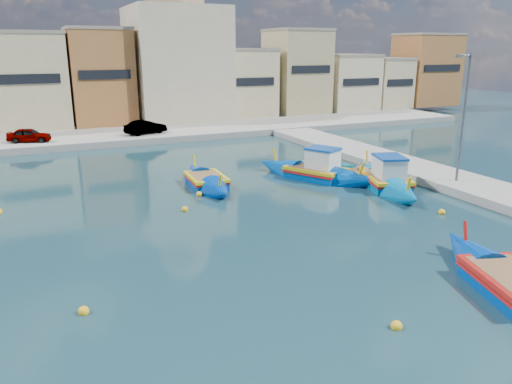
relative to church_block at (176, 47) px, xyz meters
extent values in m
plane|color=#122E38|center=(-10.00, -40.00, -8.41)|extent=(160.00, 160.00, 0.00)
cube|color=gray|center=(-10.00, -8.00, -8.11)|extent=(80.00, 8.00, 0.60)
cube|color=#C3B487|center=(-15.74, -0.28, -3.31)|extent=(7.88, 7.44, 8.99)
cube|color=gray|center=(-15.74, -0.28, 1.33)|extent=(8.04, 7.59, 0.30)
cube|color=black|center=(-15.74, -4.05, -2.86)|extent=(6.30, 0.10, 0.90)
cube|color=#A86834|center=(-8.46, -0.93, -3.09)|extent=(6.17, 6.13, 9.43)
cube|color=gray|center=(-8.46, -0.93, 1.77)|extent=(6.29, 6.26, 0.30)
cube|color=black|center=(-8.46, -4.05, -2.62)|extent=(4.93, 0.10, 0.90)
cube|color=tan|center=(-0.95, -0.15, -4.78)|extent=(7.31, 7.69, 6.05)
cube|color=gray|center=(-0.95, -0.15, -1.60)|extent=(7.46, 7.85, 0.30)
cube|color=black|center=(-0.95, -4.05, -4.48)|extent=(5.85, 0.10, 0.90)
cube|color=#C3B487|center=(7.02, -0.35, -4.10)|extent=(7.54, 7.30, 7.41)
cube|color=gray|center=(7.02, -0.35, -0.25)|extent=(7.69, 7.45, 0.30)
cube|color=black|center=(7.02, -4.05, -3.73)|extent=(6.03, 0.10, 0.90)
cube|color=tan|center=(14.93, -0.51, -2.99)|extent=(6.36, 6.97, 9.63)
cube|color=gray|center=(14.93, -0.51, 1.98)|extent=(6.48, 7.11, 0.30)
cube|color=black|center=(14.93, -4.05, -2.51)|extent=(5.09, 0.10, 0.90)
cube|color=beige|center=(22.15, -0.65, -4.48)|extent=(6.63, 6.70, 6.65)
cube|color=gray|center=(22.15, -0.65, -1.01)|extent=(6.76, 6.83, 0.30)
cube|color=black|center=(22.15, -4.05, -4.15)|extent=(5.30, 0.10, 0.90)
cube|color=#C3B487|center=(28.26, -0.25, -4.71)|extent=(5.08, 7.51, 6.20)
cube|color=gray|center=(28.26, -0.25, -1.45)|extent=(5.18, 7.66, 0.30)
cube|color=black|center=(28.26, -4.05, -4.40)|extent=(4.06, 0.10, 0.90)
cube|color=#A86834|center=(35.15, -1.00, -3.14)|extent=(7.79, 6.00, 9.33)
cube|color=gray|center=(35.15, -1.00, 1.67)|extent=(7.95, 6.12, 0.30)
cube|color=black|center=(35.15, -4.05, -2.68)|extent=(6.23, 0.10, 0.90)
cube|color=beige|center=(0.00, 0.00, -1.81)|extent=(10.00, 10.00, 12.00)
cylinder|color=#595B60|center=(7.50, -34.00, -4.41)|extent=(0.16, 0.16, 8.00)
cylinder|color=#595B60|center=(7.10, -34.00, -0.51)|extent=(1.00, 0.10, 0.10)
cube|color=#595B60|center=(6.60, -34.00, -0.56)|extent=(0.35, 0.15, 0.18)
imported|color=#4C1919|center=(-15.92, -9.50, -7.21)|extent=(3.76, 2.34, 1.19)
imported|color=#4C1919|center=(-6.00, -9.50, -7.17)|extent=(4.13, 2.54, 1.28)
cube|color=#0068A5|center=(3.75, -31.90, -8.19)|extent=(3.32, 4.39, 1.09)
cone|color=#0068A5|center=(4.79, -28.86, -8.14)|extent=(3.21, 4.08, 2.79)
cone|color=#0068A5|center=(2.71, -34.95, -8.14)|extent=(3.21, 4.08, 2.79)
cube|color=yellow|center=(3.75, -31.90, -7.73)|extent=(3.47, 4.61, 0.20)
cube|color=red|center=(3.75, -31.90, -7.93)|extent=(3.44, 4.49, 0.11)
cube|color=olive|center=(3.75, -31.90, -7.65)|extent=(2.89, 3.95, 0.07)
cylinder|color=yellow|center=(4.89, -28.56, -7.43)|extent=(0.31, 0.54, 1.19)
cylinder|color=yellow|center=(2.61, -35.25, -7.43)|extent=(0.31, 0.54, 1.19)
cube|color=white|center=(3.57, -32.44, -7.05)|extent=(2.08, 2.37, 1.20)
cube|color=#0F47A5|center=(3.57, -32.44, -6.38)|extent=(2.21, 2.53, 0.13)
cube|color=#0047A3|center=(0.89, -28.38, -8.18)|extent=(3.62, 4.19, 1.12)
cone|color=#0047A3|center=(-0.47, -25.77, -8.13)|extent=(3.51, 3.97, 2.79)
cone|color=#0047A3|center=(2.25, -30.99, -8.13)|extent=(3.51, 3.97, 2.79)
cube|color=gold|center=(0.89, -28.38, -7.72)|extent=(3.79, 4.40, 0.20)
cube|color=red|center=(0.89, -28.38, -7.92)|extent=(3.75, 4.30, 0.11)
cube|color=olive|center=(0.89, -28.38, -7.63)|extent=(3.17, 3.75, 0.07)
cylinder|color=gold|center=(-0.60, -25.51, -7.40)|extent=(0.38, 0.54, 1.22)
cylinder|color=gold|center=(2.38, -31.25, -7.40)|extent=(0.38, 0.54, 1.22)
cube|color=white|center=(1.13, -28.84, -7.01)|extent=(2.22, 2.33, 1.23)
cube|color=#0F47A5|center=(1.13, -28.84, -6.33)|extent=(2.36, 2.48, 0.13)
cube|color=#007DA5|center=(3.31, -30.30, -8.22)|extent=(2.19, 3.27, 0.94)
cone|color=#007DA5|center=(3.05, -27.75, -8.17)|extent=(2.17, 3.05, 2.36)
cone|color=#007DA5|center=(3.58, -32.84, -8.17)|extent=(2.17, 3.05, 2.36)
cube|color=red|center=(3.31, -30.30, -7.83)|extent=(2.28, 3.45, 0.17)
cube|color=#197F33|center=(3.31, -30.30, -8.00)|extent=(2.29, 3.34, 0.09)
cube|color=olive|center=(3.31, -30.30, -7.75)|extent=(1.88, 2.97, 0.06)
cylinder|color=red|center=(3.02, -27.50, -7.56)|extent=(0.18, 0.46, 1.02)
cylinder|color=red|center=(3.61, -33.10, -7.56)|extent=(0.18, 0.46, 1.02)
cube|color=#0039A3|center=(-6.24, -27.12, -8.21)|extent=(2.18, 3.15, 1.01)
cone|color=#0039A3|center=(-6.10, -24.60, -8.16)|extent=(2.17, 2.96, 2.49)
cone|color=#0039A3|center=(-6.37, -29.64, -8.16)|extent=(2.17, 2.96, 2.49)
cube|color=yellow|center=(-6.24, -27.12, -7.78)|extent=(2.27, 3.32, 0.18)
cube|color=red|center=(-6.24, -27.12, -7.96)|extent=(2.28, 3.21, 0.10)
cube|color=olive|center=(-6.24, -27.12, -7.70)|extent=(1.86, 2.86, 0.06)
cylinder|color=yellow|center=(-6.09, -24.35, -7.50)|extent=(0.17, 0.48, 1.10)
cylinder|color=yellow|center=(-6.38, -29.89, -7.50)|extent=(0.17, 0.48, 1.10)
cube|color=#003DA7|center=(-1.27, -45.10, -8.19)|extent=(3.16, 4.12, 1.07)
cone|color=#003DA7|center=(-0.33, -42.23, -8.14)|extent=(3.07, 3.85, 2.71)
cylinder|color=red|center=(-0.24, -41.95, -7.45)|extent=(0.30, 0.53, 1.16)
sphere|color=yellow|center=(-15.01, -40.18, -8.33)|extent=(0.36, 0.36, 0.36)
sphere|color=yellow|center=(-8.90, -31.29, -8.33)|extent=(0.36, 0.36, 0.36)
sphere|color=yellow|center=(-5.50, -23.14, -8.33)|extent=(0.36, 0.36, 0.36)
sphere|color=yellow|center=(3.09, -37.37, -8.33)|extent=(0.36, 0.36, 0.36)
sphere|color=yellow|center=(-6.37, -45.14, -8.33)|extent=(0.36, 0.36, 0.36)
sphere|color=yellow|center=(-7.31, -28.92, -8.33)|extent=(0.36, 0.36, 0.36)
camera|label=1|loc=(-15.98, -55.65, -0.11)|focal=35.00mm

